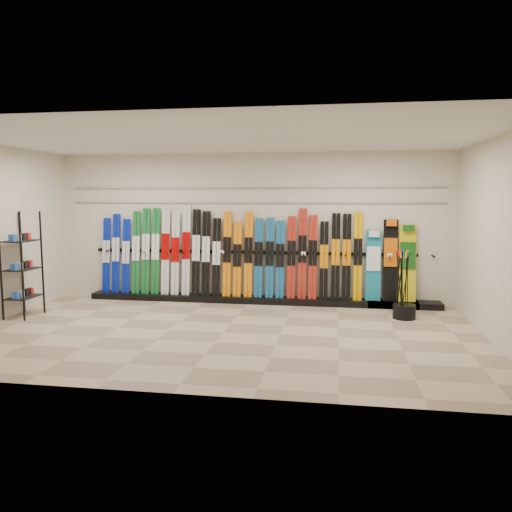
# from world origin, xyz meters

# --- Properties ---
(floor) EXTENTS (8.00, 8.00, 0.00)m
(floor) POSITION_xyz_m (0.00, 0.00, 0.00)
(floor) COLOR gray
(floor) RESTS_ON ground
(back_wall) EXTENTS (8.00, 0.00, 8.00)m
(back_wall) POSITION_xyz_m (0.00, 2.50, 1.50)
(back_wall) COLOR beige
(back_wall) RESTS_ON floor
(right_wall) EXTENTS (0.00, 5.00, 5.00)m
(right_wall) POSITION_xyz_m (4.00, 0.00, 1.50)
(right_wall) COLOR beige
(right_wall) RESTS_ON floor
(ceiling) EXTENTS (8.00, 8.00, 0.00)m
(ceiling) POSITION_xyz_m (0.00, 0.00, 3.00)
(ceiling) COLOR silver
(ceiling) RESTS_ON back_wall
(ski_rack_base) EXTENTS (8.00, 0.40, 0.12)m
(ski_rack_base) POSITION_xyz_m (0.22, 2.28, 0.06)
(ski_rack_base) COLOR black
(ski_rack_base) RESTS_ON floor
(skis) EXTENTS (5.37, 0.24, 1.84)m
(skis) POSITION_xyz_m (-0.46, 2.33, 0.95)
(skis) COLOR #061CA1
(skis) RESTS_ON ski_rack_base
(snowboards) EXTENTS (0.94, 0.24, 1.57)m
(snowboards) POSITION_xyz_m (2.79, 2.35, 0.85)
(snowboards) COLOR #14728C
(snowboards) RESTS_ON ski_rack_base
(accessory_rack) EXTENTS (0.40, 0.60, 1.86)m
(accessory_rack) POSITION_xyz_m (-3.75, 0.48, 0.93)
(accessory_rack) COLOR black
(accessory_rack) RESTS_ON floor
(pole_bin) EXTENTS (0.39, 0.39, 0.25)m
(pole_bin) POSITION_xyz_m (2.93, 1.38, 0.12)
(pole_bin) COLOR black
(pole_bin) RESTS_ON floor
(ski_poles) EXTENTS (0.25, 0.38, 1.18)m
(ski_poles) POSITION_xyz_m (2.87, 1.38, 0.61)
(ski_poles) COLOR black
(ski_poles) RESTS_ON pole_bin
(slatwall_rail_0) EXTENTS (7.60, 0.02, 0.03)m
(slatwall_rail_0) POSITION_xyz_m (0.00, 2.48, 2.00)
(slatwall_rail_0) COLOR gray
(slatwall_rail_0) RESTS_ON back_wall
(slatwall_rail_1) EXTENTS (7.60, 0.02, 0.03)m
(slatwall_rail_1) POSITION_xyz_m (0.00, 2.48, 2.30)
(slatwall_rail_1) COLOR gray
(slatwall_rail_1) RESTS_ON back_wall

